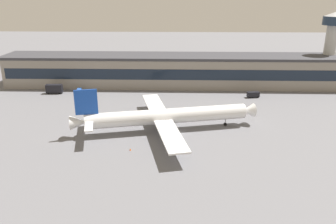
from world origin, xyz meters
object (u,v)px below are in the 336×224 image
crew_van (253,94)px  catering_truck (55,89)px  airliner (165,116)px  follow_me_car (79,90)px  traffic_cone_0 (130,149)px  control_tower (331,41)px

crew_van → catering_truck: (-89.04, 3.48, 0.83)m
airliner → follow_me_car: (-41.04, 43.25, -3.88)m
follow_me_car → traffic_cone_0: 66.52m
crew_van → catering_truck: catering_truck is taller
follow_me_car → catering_truck: bearing=-172.3°
follow_me_car → catering_truck: size_ratio=0.64×
follow_me_car → crew_van: (78.27, -4.93, 0.37)m
follow_me_car → catering_truck: catering_truck is taller
airliner → crew_van: (37.23, 38.32, -3.51)m
airliner → follow_me_car: airliner is taller
follow_me_car → catering_truck: 10.94m
control_tower → follow_me_car: 122.01m
airliner → catering_truck: airliner is taller
airliner → catering_truck: (-51.81, 41.79, -2.68)m
control_tower → traffic_cone_0: 118.66m
airliner → control_tower: 100.99m
crew_van → catering_truck: bearing=177.8°
control_tower → follow_me_car: control_tower is taller
crew_van → airliner: bearing=-134.2°
follow_me_car → control_tower: bearing=9.1°
control_tower → crew_van: control_tower is taller
catering_truck → traffic_cone_0: catering_truck is taller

